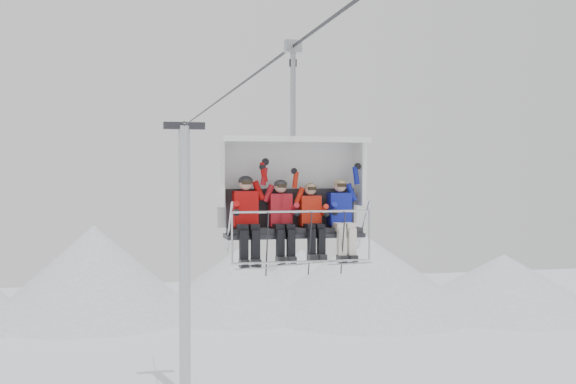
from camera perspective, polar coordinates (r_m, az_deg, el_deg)
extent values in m
cone|color=white|center=(57.73, -15.08, -6.03)|extent=(16.00, 16.00, 7.00)
cone|color=white|center=(57.57, -4.01, -7.00)|extent=(14.00, 14.00, 5.00)
cone|color=white|center=(58.03, 6.17, -6.44)|extent=(18.00, 18.00, 6.00)
cone|color=white|center=(60.89, 16.69, -6.83)|extent=(16.00, 16.00, 4.50)
cone|color=white|center=(61.72, 1.08, -6.66)|extent=(12.00, 12.00, 4.50)
cylinder|color=#B6B8BE|center=(35.61, -8.17, -5.53)|extent=(0.56, 0.56, 13.30)
cube|color=#2C2C31|center=(35.42, -8.21, 5.21)|extent=(2.00, 0.35, 0.35)
cylinder|color=#2C2C31|center=(13.76, 0.00, 11.16)|extent=(0.06, 50.00, 0.06)
cube|color=black|center=(13.13, 0.49, -3.05)|extent=(2.42, 0.55, 0.10)
cube|color=black|center=(13.35, 0.23, -1.24)|extent=(2.42, 0.10, 0.70)
cube|color=#2C2C31|center=(13.13, 0.49, -3.44)|extent=(2.53, 0.60, 0.08)
cube|color=white|center=(13.55, 0.01, 0.66)|extent=(2.69, 0.10, 1.61)
cube|color=white|center=(13.18, 0.41, 4.13)|extent=(2.69, 0.90, 0.10)
cylinder|color=silver|center=(12.57, 1.09, -1.56)|extent=(2.46, 0.04, 0.04)
cylinder|color=silver|center=(12.58, 1.17, -5.54)|extent=(2.46, 0.04, 0.04)
cylinder|color=#96999E|center=(13.26, 0.39, 7.80)|extent=(0.10, 0.10, 1.71)
cube|color=#96999E|center=(13.38, 0.39, 11.43)|extent=(0.30, 0.18, 0.22)
cube|color=#AD0B0A|center=(12.96, -3.40, -1.34)|extent=(0.43, 0.29, 0.64)
sphere|color=tan|center=(12.90, -3.37, 0.66)|extent=(0.24, 0.24, 0.24)
cube|color=black|center=(12.55, -3.51, -4.21)|extent=(0.14, 0.15, 0.52)
cube|color=black|center=(12.59, -2.58, -4.19)|extent=(0.14, 0.15, 0.52)
cube|color=#B5B7BF|center=(12.50, -3.43, -6.07)|extent=(0.10, 1.69, 0.26)
cube|color=#B5B7BF|center=(12.54, -2.50, -6.05)|extent=(0.10, 1.69, 0.26)
cube|color=#A3141D|center=(13.08, -0.62, -1.42)|extent=(0.40, 0.27, 0.59)
sphere|color=tan|center=(13.03, -0.59, 0.41)|extent=(0.22, 0.22, 0.22)
cube|color=black|center=(12.68, -0.61, -4.06)|extent=(0.13, 0.15, 0.48)
cube|color=black|center=(12.72, 0.23, -4.05)|extent=(0.13, 0.15, 0.48)
cube|color=#B5B7BF|center=(12.62, -0.51, -5.82)|extent=(0.09, 1.69, 0.26)
cube|color=#B5B7BF|center=(12.66, 0.34, -5.79)|extent=(0.09, 1.69, 0.26)
cube|color=red|center=(13.22, 1.75, -1.49)|extent=(0.37, 0.25, 0.55)
sphere|color=tan|center=(13.17, 1.80, 0.20)|extent=(0.20, 0.20, 0.20)
cube|color=black|center=(12.81, 1.87, -3.93)|extent=(0.12, 0.15, 0.44)
cube|color=black|center=(12.86, 2.64, -3.92)|extent=(0.12, 0.15, 0.44)
cube|color=#B5B7BF|center=(12.75, 1.99, -5.60)|extent=(0.08, 1.69, 0.26)
cube|color=#B5B7BF|center=(12.80, 2.76, -5.57)|extent=(0.08, 1.69, 0.26)
cube|color=#141F9B|center=(13.37, 4.08, -1.35)|extent=(0.41, 0.27, 0.60)
sphere|color=tan|center=(13.32, 4.14, 0.47)|extent=(0.22, 0.22, 0.22)
cube|color=silver|center=(12.97, 4.25, -3.96)|extent=(0.14, 0.15, 0.48)
cube|color=silver|center=(13.03, 5.06, -3.93)|extent=(0.14, 0.15, 0.48)
cube|color=#B5B7BF|center=(12.91, 4.38, -5.68)|extent=(0.09, 1.69, 0.26)
cube|color=#B5B7BF|center=(12.97, 5.20, -5.65)|extent=(0.09, 1.69, 0.26)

